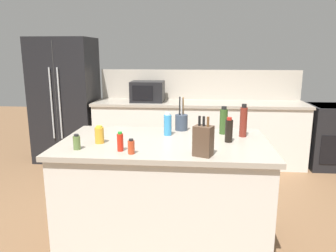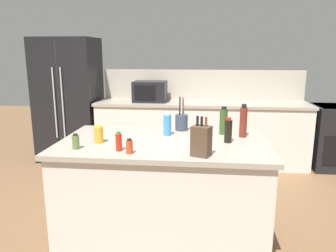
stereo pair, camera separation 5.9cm
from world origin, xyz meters
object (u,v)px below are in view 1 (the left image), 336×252
(utensil_crock, at_px, (181,122))
(spice_jar_oregano, at_px, (77,142))
(spice_jar_paprika, at_px, (131,147))
(soy_sauce_bottle, at_px, (229,130))
(dish_soap_bottle, at_px, (168,125))
(range_oven, at_px, (335,136))
(hot_sauce_bottle, at_px, (120,142))
(vinegar_bottle, at_px, (243,121))
(refrigerator, at_px, (66,100))
(microwave, at_px, (148,91))
(honey_jar, at_px, (99,135))
(olive_oil_bottle, at_px, (224,121))
(knife_block, at_px, (203,141))

(utensil_crock, distance_m, spice_jar_oregano, 1.04)
(spice_jar_paprika, bearing_deg, utensil_crock, 67.01)
(soy_sauce_bottle, relative_size, dish_soap_bottle, 1.01)
(range_oven, xyz_separation_m, hot_sauce_bottle, (-2.59, -2.51, 0.54))
(utensil_crock, relative_size, hot_sauce_bottle, 2.15)
(range_oven, distance_m, vinegar_bottle, 2.63)
(spice_jar_oregano, distance_m, dish_soap_bottle, 0.83)
(range_oven, xyz_separation_m, soy_sauce_bottle, (-1.76, -2.18, 0.57))
(dish_soap_bottle, bearing_deg, spice_jar_paprika, -110.71)
(refrigerator, xyz_separation_m, utensil_crock, (1.89, -1.84, 0.08))
(hot_sauce_bottle, xyz_separation_m, spice_jar_oregano, (-0.34, 0.01, -0.01))
(range_oven, relative_size, spice_jar_oregano, 7.68)
(hot_sauce_bottle, bearing_deg, microwave, 93.87)
(honey_jar, bearing_deg, refrigerator, 117.76)
(refrigerator, height_order, vinegar_bottle, refrigerator)
(vinegar_bottle, xyz_separation_m, spice_jar_oregano, (-1.32, -0.51, -0.08))
(microwave, height_order, olive_oil_bottle, microwave)
(microwave, height_order, honey_jar, microwave)
(refrigerator, xyz_separation_m, knife_block, (2.08, -2.62, 0.11))
(knife_block, xyz_separation_m, honey_jar, (-0.84, 0.26, -0.04))
(knife_block, bearing_deg, olive_oil_bottle, 96.45)
(knife_block, distance_m, olive_oil_bottle, 0.69)
(knife_block, bearing_deg, honey_jar, -174.61)
(hot_sauce_bottle, height_order, vinegar_bottle, vinegar_bottle)
(knife_block, height_order, spice_jar_oregano, knife_block)
(refrigerator, height_order, hot_sauce_bottle, refrigerator)
(spice_jar_oregano, bearing_deg, soy_sauce_bottle, 15.03)
(microwave, bearing_deg, vinegar_bottle, -59.98)
(refrigerator, relative_size, microwave, 3.89)
(honey_jar, bearing_deg, olive_oil_bottle, 21.32)
(range_oven, bearing_deg, soy_sauce_bottle, -128.85)
(spice_jar_paprika, distance_m, dish_soap_bottle, 0.62)
(olive_oil_bottle, bearing_deg, soy_sauce_bottle, -85.16)
(honey_jar, height_order, spice_jar_oregano, honey_jar)
(honey_jar, bearing_deg, vinegar_bottle, 14.90)
(utensil_crock, relative_size, soy_sauce_bottle, 1.53)
(vinegar_bottle, bearing_deg, utensil_crock, 160.45)
(hot_sauce_bottle, distance_m, spice_jar_oregano, 0.34)
(utensil_crock, xyz_separation_m, spice_jar_oregano, (-0.77, -0.71, -0.03))
(refrigerator, distance_m, knife_block, 3.35)
(honey_jar, bearing_deg, spice_jar_oregano, -122.67)
(microwave, bearing_deg, dish_soap_bottle, -76.41)
(spice_jar_paprika, distance_m, spice_jar_oregano, 0.44)
(utensil_crock, height_order, soy_sauce_bottle, utensil_crock)
(soy_sauce_bottle, height_order, spice_jar_oregano, soy_sauce_bottle)
(range_oven, xyz_separation_m, honey_jar, (-2.81, -2.31, 0.54))
(honey_jar, distance_m, dish_soap_bottle, 0.62)
(hot_sauce_bottle, distance_m, vinegar_bottle, 1.11)
(hot_sauce_bottle, bearing_deg, spice_jar_oregano, 178.24)
(spice_jar_paprika, relative_size, soy_sauce_bottle, 0.54)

